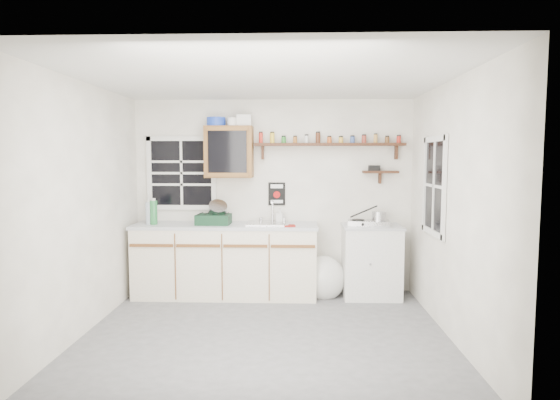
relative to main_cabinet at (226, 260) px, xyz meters
The scene contains 18 objects.
room 1.63m from the main_cabinet, 65.77° to the right, with size 3.64×3.24×2.54m.
main_cabinet is the anchor object (origin of this frame).
right_cabinet 1.84m from the main_cabinet, ahead, with size 0.73×0.57×0.91m.
sink 0.71m from the main_cabinet, ahead, with size 0.52×0.44×0.29m.
upper_cabinet 1.37m from the main_cabinet, 76.32° to the left, with size 0.60×0.32×0.65m.
upper_cabinet_clutter 1.75m from the main_cabinet, 83.59° to the left, with size 0.57×0.24×0.14m.
spice_shelf 1.97m from the main_cabinet, ahead, with size 1.91×0.18×0.35m.
secondary_shelf 2.25m from the main_cabinet, ahead, with size 0.45×0.16×0.24m.
warning_sign 1.08m from the main_cabinet, 24.36° to the left, with size 0.22×0.02×0.30m.
window_back 1.28m from the main_cabinet, 155.10° to the left, with size 0.93×0.03×0.98m.
window_right 2.68m from the main_cabinet, 17.55° to the right, with size 0.03×0.78×1.08m.
water_bottles 1.11m from the main_cabinet, behind, with size 0.16×0.12×0.33m.
dish_rack 0.57m from the main_cabinet, 169.69° to the right, with size 0.43×0.32×0.31m.
soap_bottle 0.89m from the main_cabinet, 12.38° to the left, with size 0.09×0.09×0.19m, color silver.
rag 0.95m from the main_cabinet, 12.94° to the right, with size 0.13×0.12×0.02m, color maroon.
hotplate 1.86m from the main_cabinet, ahead, with size 0.54×0.33×0.07m.
saucepan 2.00m from the main_cabinet, ahead, with size 0.43×0.26×0.19m.
trash_bag 1.26m from the main_cabinet, ahead, with size 0.48×0.44×0.55m.
Camera 1 is at (0.30, -4.50, 1.75)m, focal length 30.00 mm.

